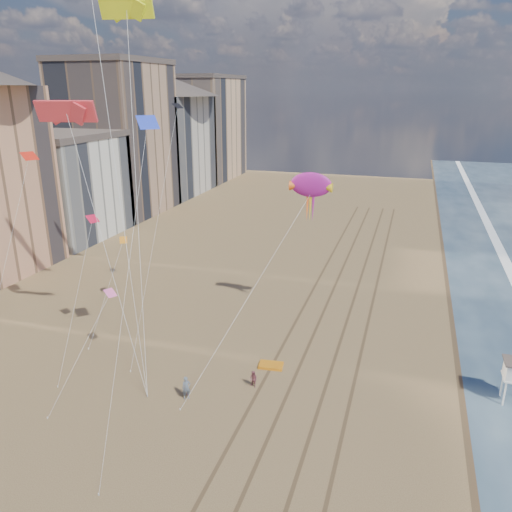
{
  "coord_description": "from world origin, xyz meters",
  "views": [
    {
      "loc": [
        9.27,
        -14.12,
        23.71
      ],
      "look_at": [
        -3.4,
        26.0,
        9.5
      ],
      "focal_mm": 35.0,
      "sensor_mm": 36.0,
      "label": 1
    }
  ],
  "objects": [
    {
      "name": "wet_sand",
      "position": [
        19.0,
        40.0,
        0.0
      ],
      "size": [
        260.0,
        260.0,
        0.0
      ],
      "primitive_type": "plane",
      "color": "#42301E",
      "rests_on": "ground"
    },
    {
      "name": "tracks",
      "position": [
        2.55,
        30.0,
        0.01
      ],
      "size": [
        7.68,
        120.0,
        0.01
      ],
      "color": "brown",
      "rests_on": "ground"
    },
    {
      "name": "buildings",
      "position": [
        -45.73,
        65.59,
        13.55
      ],
      "size": [
        34.72,
        131.35,
        29.0
      ],
      "color": "#C6B284",
      "rests_on": "ground"
    },
    {
      "name": "grounded_kite",
      "position": [
        -1.24,
        23.64,
        0.12
      ],
      "size": [
        2.28,
        1.59,
        0.24
      ],
      "primitive_type": "cube",
      "rotation": [
        0.0,
        0.0,
        0.11
      ],
      "color": "orange",
      "rests_on": "ground"
    },
    {
      "name": "show_kite",
      "position": [
        -0.09,
        33.18,
        14.76
      ],
      "size": [
        5.22,
        9.4,
        23.39
      ],
      "color": "#A11884",
      "rests_on": "ground"
    },
    {
      "name": "kite_flyer_a",
      "position": [
        -6.38,
        16.96,
        0.97
      ],
      "size": [
        0.85,
        0.79,
        1.94
      ],
      "primitive_type": "imported",
      "rotation": [
        0.0,
        0.0,
        0.64
      ],
      "color": "slate",
      "rests_on": "ground"
    },
    {
      "name": "kite_flyer_b",
      "position": [
        -1.77,
        20.12,
        0.73
      ],
      "size": [
        0.87,
        0.79,
        1.46
      ],
      "primitive_type": "imported",
      "rotation": [
        0.0,
        0.0,
        -0.39
      ],
      "color": "#88454D",
      "rests_on": "ground"
    },
    {
      "name": "small_kites",
      "position": [
        -15.57,
        22.22,
        16.52
      ],
      "size": [
        17.3,
        14.91,
        15.91
      ],
      "color": "red",
      "rests_on": "ground"
    }
  ]
}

